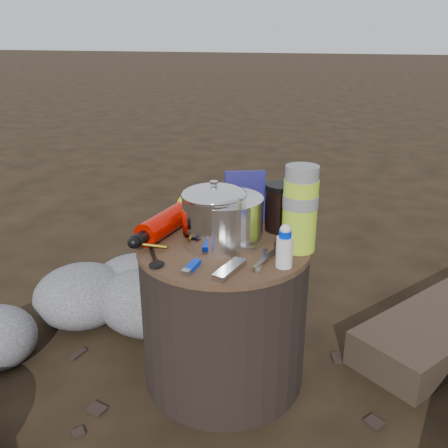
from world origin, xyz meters
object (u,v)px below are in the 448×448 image
(camping_pot, at_px, (214,216))
(travel_mug, at_px, (281,208))
(fuel_bottle, at_px, (165,223))
(thermos, at_px, (300,209))
(stump, at_px, (224,313))

(camping_pot, distance_m, travel_mug, 0.22)
(fuel_bottle, xyz_separation_m, thermos, (0.37, 0.03, 0.08))
(fuel_bottle, height_order, travel_mug, travel_mug)
(stump, xyz_separation_m, fuel_bottle, (-0.18, 0.01, 0.24))
(fuel_bottle, height_order, thermos, thermos)
(stump, relative_size, thermos, 2.08)
(stump, xyz_separation_m, thermos, (0.19, 0.04, 0.32))
(thermos, height_order, travel_mug, thermos)
(camping_pot, distance_m, thermos, 0.22)
(thermos, bearing_deg, camping_pot, -166.18)
(stump, relative_size, camping_pot, 2.75)
(camping_pot, relative_size, travel_mug, 1.25)
(stump, bearing_deg, thermos, 12.16)
(camping_pot, bearing_deg, travel_mug, 51.35)
(thermos, bearing_deg, travel_mug, 123.35)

